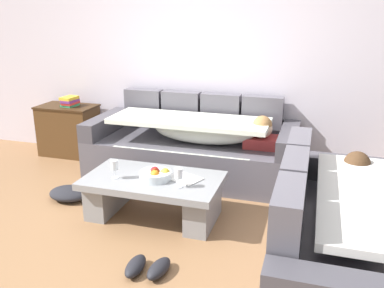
% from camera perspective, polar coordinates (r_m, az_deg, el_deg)
% --- Properties ---
extents(ground_plane, '(14.00, 14.00, 0.00)m').
position_cam_1_polar(ground_plane, '(3.37, -9.78, -14.08)').
color(ground_plane, '#88603E').
extents(back_wall, '(9.00, 0.10, 2.70)m').
position_cam_1_polar(back_wall, '(4.89, 0.96, 12.96)').
color(back_wall, silver).
rests_on(back_wall, ground_plane).
extents(couch_along_wall, '(2.27, 0.92, 0.88)m').
position_cam_1_polar(couch_along_wall, '(4.56, 0.36, -0.47)').
color(couch_along_wall, '#58545D').
rests_on(couch_along_wall, ground_plane).
extents(couch_near_window, '(0.92, 1.89, 0.88)m').
position_cam_1_polar(couch_near_window, '(2.97, 20.50, -12.25)').
color(couch_near_window, '#58545D').
rests_on(couch_near_window, ground_plane).
extents(coffee_table, '(1.20, 0.68, 0.38)m').
position_cam_1_polar(coffee_table, '(3.69, -5.36, -6.67)').
color(coffee_table, gray).
rests_on(coffee_table, ground_plane).
extents(fruit_bowl, '(0.28, 0.28, 0.10)m').
position_cam_1_polar(fruit_bowl, '(3.59, -5.02, -4.23)').
color(fruit_bowl, silver).
rests_on(fruit_bowl, coffee_table).
extents(wine_glass_near_left, '(0.07, 0.07, 0.17)m').
position_cam_1_polar(wine_glass_near_left, '(3.63, -10.72, -2.99)').
color(wine_glass_near_left, silver).
rests_on(wine_glass_near_left, coffee_table).
extents(wine_glass_near_right, '(0.07, 0.07, 0.17)m').
position_cam_1_polar(wine_glass_near_right, '(3.39, -1.86, -4.20)').
color(wine_glass_near_right, silver).
rests_on(wine_glass_near_right, coffee_table).
extents(open_magazine, '(0.34, 0.30, 0.01)m').
position_cam_1_polar(open_magazine, '(3.59, -1.09, -4.79)').
color(open_magazine, white).
rests_on(open_magazine, coffee_table).
extents(side_cabinet, '(0.72, 0.44, 0.64)m').
position_cam_1_polar(side_cabinet, '(5.50, -16.69, 1.85)').
color(side_cabinet, '#513319').
rests_on(side_cabinet, ground_plane).
extents(book_stack_on_cabinet, '(0.18, 0.22, 0.12)m').
position_cam_1_polar(book_stack_on_cabinet, '(5.38, -16.58, 5.69)').
color(book_stack_on_cabinet, '#338C59').
rests_on(book_stack_on_cabinet, side_cabinet).
extents(pair_of_shoes, '(0.31, 0.30, 0.09)m').
position_cam_1_polar(pair_of_shoes, '(3.05, -6.24, -16.63)').
color(pair_of_shoes, black).
rests_on(pair_of_shoes, ground_plane).
extents(crumpled_garment, '(0.40, 0.33, 0.12)m').
position_cam_1_polar(crumpled_garment, '(4.26, -16.67, -6.57)').
color(crumpled_garment, '#232328').
rests_on(crumpled_garment, ground_plane).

